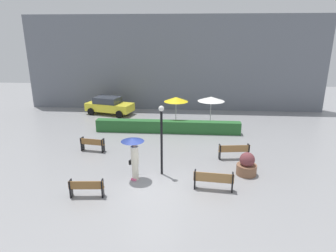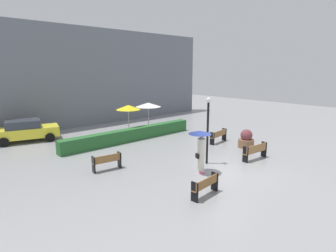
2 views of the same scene
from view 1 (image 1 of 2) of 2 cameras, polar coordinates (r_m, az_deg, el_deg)
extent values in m
plane|color=gray|center=(14.13, -3.10, -12.10)|extent=(60.00, 60.00, 0.00)
cube|color=olive|center=(18.79, -14.42, -3.38)|extent=(1.54, 0.48, 0.04)
cube|color=olive|center=(18.60, -14.68, -2.97)|extent=(1.50, 0.25, 0.36)
cube|color=black|center=(19.11, -16.31, -3.33)|extent=(0.11, 0.38, 0.84)
cube|color=black|center=(18.50, -12.51, -3.72)|extent=(0.11, 0.38, 0.84)
cube|color=olive|center=(13.80, -15.50, -11.48)|extent=(1.54, 0.36, 0.04)
cube|color=olive|center=(13.59, -15.71, -11.00)|extent=(1.52, 0.17, 0.37)
cube|color=black|center=(13.99, -18.35, -11.45)|extent=(0.09, 0.33, 0.82)
cube|color=black|center=(13.63, -12.60, -11.73)|extent=(0.09, 0.33, 0.82)
cube|color=#9E7242|center=(17.51, 12.66, -4.77)|extent=(1.80, 0.46, 0.04)
cube|color=#9E7242|center=(17.31, 12.82, -4.28)|extent=(1.78, 0.27, 0.39)
cube|color=black|center=(17.30, 10.00, -4.99)|extent=(0.10, 0.34, 0.88)
cube|color=black|center=(17.74, 15.28, -4.79)|extent=(0.10, 0.34, 0.88)
cube|color=#9E7242|center=(14.02, 8.82, -10.46)|extent=(1.86, 0.42, 0.04)
cube|color=#9E7242|center=(13.78, 8.85, -9.85)|extent=(1.84, 0.22, 0.44)
cube|color=black|center=(14.02, 5.25, -10.27)|extent=(0.09, 0.35, 0.91)
cube|color=black|center=(14.02, 12.40, -10.65)|extent=(0.09, 0.35, 0.91)
cylinder|color=silver|center=(14.88, -6.38, -8.75)|extent=(0.32, 0.32, 0.84)
cube|color=#F2598C|center=(15.01, -6.47, -10.14)|extent=(0.38, 0.40, 0.08)
cylinder|color=silver|center=(14.52, -6.49, -5.65)|extent=(0.38, 0.38, 0.91)
sphere|color=tan|center=(14.31, -6.57, -3.58)|extent=(0.21, 0.21, 0.21)
cube|color=black|center=(14.79, -7.16, -6.93)|extent=(0.22, 0.29, 0.22)
cylinder|color=black|center=(14.45, -6.85, -4.34)|extent=(0.02, 0.02, 0.90)
cone|color=navy|center=(14.29, -6.92, -2.66)|extent=(1.13, 1.13, 0.16)
cylinder|color=brown|center=(15.84, 14.98, -8.18)|extent=(1.03, 1.03, 0.54)
sphere|color=brown|center=(15.62, 15.14, -6.34)|extent=(0.77, 0.77, 0.77)
cylinder|color=black|center=(14.81, -1.25, -3.41)|extent=(0.12, 0.12, 3.38)
sphere|color=white|center=(14.27, -1.30, 3.42)|extent=(0.28, 0.28, 0.28)
cylinder|color=silver|center=(22.53, 1.55, 2.40)|extent=(0.06, 0.06, 2.26)
cone|color=yellow|center=(22.26, 1.57, 5.21)|extent=(1.83, 1.83, 0.35)
cylinder|color=silver|center=(23.54, 8.27, 2.71)|extent=(0.06, 0.06, 2.13)
cone|color=white|center=(23.30, 8.38, 5.24)|extent=(2.11, 2.11, 0.35)
cube|color=#28602D|center=(21.65, -0.09, -0.11)|extent=(10.63, 0.70, 0.89)
cube|color=slate|center=(28.36, 1.04, 12.11)|extent=(28.00, 1.20, 8.71)
cube|color=yellow|center=(27.20, -11.25, 3.68)|extent=(4.51, 2.76, 0.70)
cube|color=#333842|center=(27.17, -11.69, 4.99)|extent=(2.54, 2.12, 0.55)
cylinder|color=black|center=(27.36, -7.70, 3.18)|extent=(0.67, 0.38, 0.64)
cylinder|color=black|center=(25.86, -9.43, 2.27)|extent=(0.67, 0.38, 0.64)
cylinder|color=black|center=(28.74, -12.81, 3.59)|extent=(0.67, 0.38, 0.64)
cylinder|color=black|center=(27.32, -14.72, 2.74)|extent=(0.67, 0.38, 0.64)
camera|label=2|loc=(13.58, -64.51, -0.25)|focal=29.29mm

